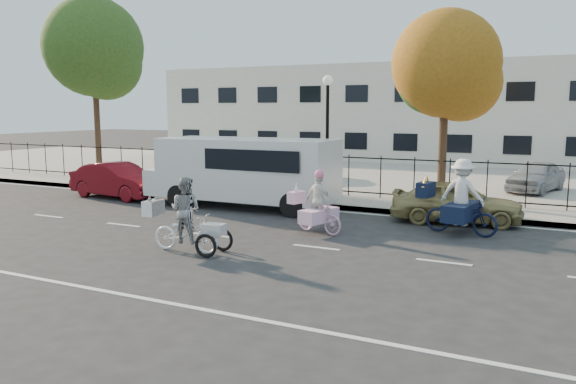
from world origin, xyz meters
The scene contains 22 objects.
ground centered at (0.00, 0.00, 0.00)m, with size 120.00×120.00×0.00m, color #333334.
road_markings centered at (0.00, 0.00, 0.01)m, with size 60.00×9.52×0.01m, color silver, non-canonical shape.
curb centered at (0.00, 5.05, 0.07)m, with size 60.00×0.10×0.15m, color #A8A399.
sidewalk centered at (0.00, 6.10, 0.07)m, with size 60.00×2.20×0.15m, color #A8A399.
parking_lot centered at (0.00, 15.00, 0.07)m, with size 60.00×15.60×0.15m, color #A8A399.
iron_fence centered at (0.00, 7.20, 0.90)m, with size 58.00×0.06×1.50m, color black, non-canonical shape.
building centered at (0.00, 25.00, 3.00)m, with size 34.00×10.00×6.00m, color silver.
lamppost centered at (0.50, 6.80, 3.11)m, with size 0.36×0.36×4.33m.
street_sign centered at (-1.85, 6.80, 1.42)m, with size 0.85×0.06×1.80m.
zebra_trike centered at (0.44, -1.67, 0.68)m, with size 2.05×0.83×1.75m.
unicorn_bike centered at (2.42, 1.46, 0.63)m, with size 1.74×1.25×1.71m.
bull_bike centered at (5.83, 3.01, 0.80)m, with size 2.21×1.53×2.00m.
white_van centered at (-1.39, 4.10, 1.28)m, with size 6.56×2.34×2.32m.
red_sedan centered at (-6.67, 3.80, 0.65)m, with size 1.38×3.97×1.31m, color #600B12.
gold_sedan centered at (5.48, 4.50, 0.63)m, with size 1.49×3.70×1.26m, color tan.
pedestrian centered at (-6.24, 6.54, 1.06)m, with size 0.66×0.43×1.81m, color black.
lot_car_a centered at (-7.41, 10.21, 0.87)m, with size 2.00×4.93×1.43m, color #A9ADB1.
lot_car_b centered at (-6.40, 11.11, 0.88)m, with size 2.41×5.22×1.45m, color silver.
lot_car_c centered at (-2.25, 10.63, 0.76)m, with size 1.29×3.71×1.22m, color #47494F.
lot_car_d centered at (7.32, 11.33, 0.74)m, with size 1.40×3.47×1.18m, color #A3A5AB.
tree_west centered at (-11.79, 8.26, 5.95)m, with size 4.63×4.63×8.49m.
tree_mid centered at (4.65, 7.36, 4.59)m, with size 3.60×3.58×6.56m.
Camera 1 is at (8.14, -12.05, 3.28)m, focal length 35.00 mm.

